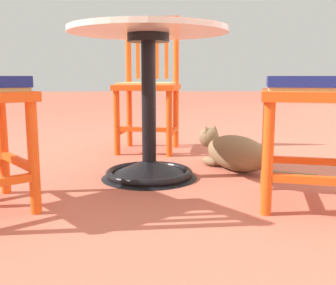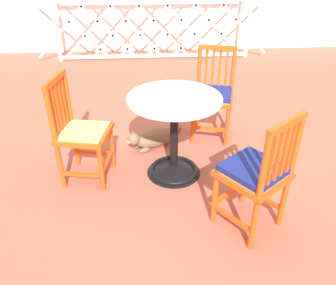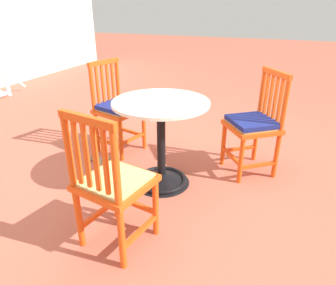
# 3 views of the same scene
# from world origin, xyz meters

# --- Properties ---
(ground_plane) EXTENTS (24.00, 24.00, 0.00)m
(ground_plane) POSITION_xyz_m (0.00, 0.00, 0.00)
(ground_plane) COLOR #AD5642
(lattice_fence_panel) EXTENTS (3.96, 0.06, 1.30)m
(lattice_fence_panel) POSITION_xyz_m (-0.08, 3.46, 0.65)
(lattice_fence_panel) COLOR white
(lattice_fence_panel) RESTS_ON ground_plane
(cafe_table) EXTENTS (0.76, 0.76, 0.73)m
(cafe_table) POSITION_xyz_m (-0.03, 0.09, 0.28)
(cafe_table) COLOR black
(cafe_table) RESTS_ON ground_plane
(orange_chair_by_planter) EXTENTS (0.49, 0.49, 0.91)m
(orange_chair_by_planter) POSITION_xyz_m (0.42, 0.74, 0.45)
(orange_chair_by_planter) COLOR #E04C14
(orange_chair_by_planter) RESTS_ON ground_plane
(orange_chair_facing_out) EXTENTS (0.47, 0.47, 0.91)m
(orange_chair_facing_out) POSITION_xyz_m (-0.80, 0.08, 0.43)
(orange_chair_facing_out) COLOR #E04C14
(orange_chair_facing_out) RESTS_ON ground_plane
(orange_chair_near_fence) EXTENTS (0.56, 0.56, 0.91)m
(orange_chair_near_fence) POSITION_xyz_m (0.46, -0.59, 0.45)
(orange_chair_near_fence) COLOR #E04C14
(orange_chair_near_fence) RESTS_ON ground_plane
(tabby_cat) EXTENTS (0.58, 0.54, 0.23)m
(tabby_cat) POSITION_xyz_m (-0.20, 0.54, 0.10)
(tabby_cat) COLOR brown
(tabby_cat) RESTS_ON ground_plane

